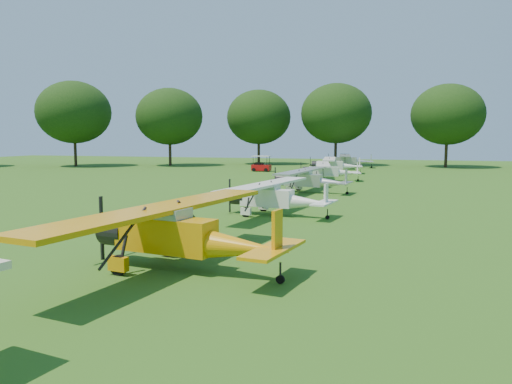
# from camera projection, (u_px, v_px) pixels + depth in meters

# --- Properties ---
(ground) EXTENTS (160.00, 160.00, 0.00)m
(ground) POSITION_uv_depth(u_px,v_px,m) (224.00, 228.00, 24.53)
(ground) COLOR #1D4B12
(ground) RESTS_ON ground
(tree_belt) EXTENTS (137.36, 130.27, 14.52)m
(tree_belt) POSITION_uv_depth(u_px,v_px,m) (297.00, 58.00, 22.80)
(tree_belt) COLOR black
(tree_belt) RESTS_ON ground
(aircraft_2) EXTENTS (7.47, 11.84, 2.32)m
(aircraft_2) POSITION_uv_depth(u_px,v_px,m) (179.00, 230.00, 16.60)
(aircraft_2) COLOR orange
(aircraft_2) RESTS_ON ground
(aircraft_3) EXTENTS (6.39, 10.13, 1.99)m
(aircraft_3) POSITION_uv_depth(u_px,v_px,m) (275.00, 195.00, 28.29)
(aircraft_3) COLOR white
(aircraft_3) RESTS_ON ground
(aircraft_4) EXTENTS (6.35, 10.11, 1.98)m
(aircraft_4) POSITION_uv_depth(u_px,v_px,m) (309.00, 178.00, 39.96)
(aircraft_4) COLOR #BDBCC1
(aircraft_4) RESTS_ON ground
(aircraft_5) EXTENTS (6.17, 9.76, 1.92)m
(aircraft_5) POSITION_uv_depth(u_px,v_px,m) (328.00, 170.00, 50.86)
(aircraft_5) COLOR white
(aircraft_5) RESTS_ON ground
(aircraft_6) EXTENTS (6.47, 10.28, 2.02)m
(aircraft_6) POSITION_uv_depth(u_px,v_px,m) (334.00, 164.00, 61.42)
(aircraft_6) COLOR white
(aircraft_6) RESTS_ON ground
(aircraft_7) EXTENTS (6.60, 10.49, 2.06)m
(aircraft_7) POSITION_uv_depth(u_px,v_px,m) (349.00, 160.00, 72.70)
(aircraft_7) COLOR #BDBCC1
(aircraft_7) RESTS_ON ground
(golf_cart) EXTENTS (2.43, 1.55, 2.03)m
(golf_cart) POSITION_uv_depth(u_px,v_px,m) (261.00, 166.00, 65.00)
(golf_cart) COLOR #B50C0E
(golf_cart) RESTS_ON ground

